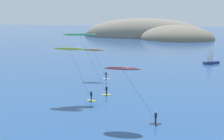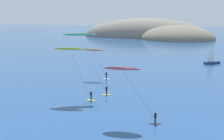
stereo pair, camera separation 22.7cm
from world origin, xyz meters
name	(u,v)px [view 1 (the left image)]	position (x,y,z in m)	size (l,w,h in m)	color
headland_island	(153,37)	(-8.32, 150.48, 0.00)	(77.59, 46.52, 22.47)	slate
sailboat_near	(212,61)	(14.53, 64.97, 0.64)	(5.50, 4.06, 5.70)	navy
kitesurfer_yellow	(72,54)	(-12.96, 23.93, 7.86)	(6.93, 1.41, 8.98)	yellow
kitesurfer_green	(82,40)	(-11.99, 26.57, 9.90)	(7.94, 3.39, 11.09)	yellow
kitesurfer_orange	(95,53)	(-13.44, 39.53, 5.87)	(5.85, 1.59, 6.79)	silver
kitesurfer_red	(125,73)	(-2.83, 16.14, 6.78)	(7.71, 1.77, 7.71)	#2D2D33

